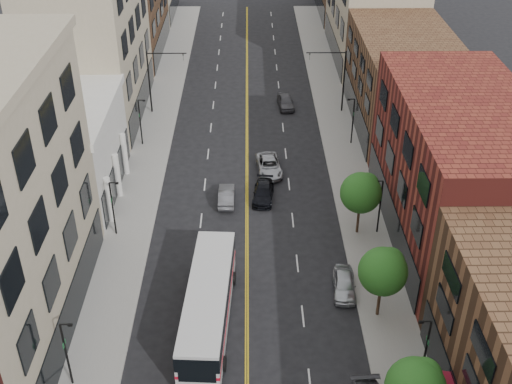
{
  "coord_description": "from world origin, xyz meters",
  "views": [
    {
      "loc": [
        0.25,
        -19.87,
        31.96
      ],
      "look_at": [
        0.75,
        22.71,
        5.0
      ],
      "focal_mm": 45.0,
      "sensor_mm": 36.0,
      "label": 1
    }
  ],
  "objects_px": {
    "car_lane_behind": "(226,196)",
    "car_lane_c": "(286,102)",
    "car_lane_b": "(269,166)",
    "car_lane_a": "(263,193)",
    "city_bus": "(208,302)",
    "car_parked_far": "(344,284)"
  },
  "relations": [
    {
      "from": "car_parked_far",
      "to": "car_lane_c",
      "type": "relative_size",
      "value": 0.97
    },
    {
      "from": "car_lane_a",
      "to": "car_lane_c",
      "type": "xyz_separation_m",
      "value": [
        3.04,
        19.83,
        0.08
      ]
    },
    {
      "from": "car_lane_a",
      "to": "car_lane_c",
      "type": "distance_m",
      "value": 20.06
    },
    {
      "from": "car_lane_behind",
      "to": "car_parked_far",
      "type": "bearing_deg",
      "value": 126.15
    },
    {
      "from": "car_lane_a",
      "to": "car_lane_b",
      "type": "xyz_separation_m",
      "value": [
        0.67,
        4.86,
        0.05
      ]
    },
    {
      "from": "city_bus",
      "to": "car_lane_behind",
      "type": "height_order",
      "value": "city_bus"
    },
    {
      "from": "car_lane_behind",
      "to": "car_lane_b",
      "type": "relative_size",
      "value": 0.81
    },
    {
      "from": "car_lane_a",
      "to": "car_lane_behind",
      "type": "bearing_deg",
      "value": -166.36
    },
    {
      "from": "car_lane_behind",
      "to": "car_lane_a",
      "type": "xyz_separation_m",
      "value": [
        3.36,
        0.47,
        -0.02
      ]
    },
    {
      "from": "car_lane_behind",
      "to": "car_lane_a",
      "type": "bearing_deg",
      "value": -172.19
    },
    {
      "from": "car_lane_b",
      "to": "car_parked_far",
      "type": "bearing_deg",
      "value": -79.64
    },
    {
      "from": "city_bus",
      "to": "car_lane_b",
      "type": "bearing_deg",
      "value": 80.28
    },
    {
      "from": "city_bus",
      "to": "car_parked_far",
      "type": "height_order",
      "value": "city_bus"
    },
    {
      "from": "city_bus",
      "to": "car_parked_far",
      "type": "distance_m",
      "value": 10.48
    },
    {
      "from": "car_parked_far",
      "to": "car_lane_c",
      "type": "xyz_separation_m",
      "value": [
        -2.7,
        32.66,
        0.02
      ]
    },
    {
      "from": "car_lane_a",
      "to": "car_lane_c",
      "type": "bearing_deg",
      "value": 86.86
    },
    {
      "from": "car_lane_behind",
      "to": "car_lane_c",
      "type": "height_order",
      "value": "car_lane_c"
    },
    {
      "from": "city_bus",
      "to": "car_lane_behind",
      "type": "relative_size",
      "value": 3.2
    },
    {
      "from": "car_lane_b",
      "to": "car_lane_c",
      "type": "distance_m",
      "value": 15.16
    },
    {
      "from": "city_bus",
      "to": "car_lane_c",
      "type": "relative_size",
      "value": 3.07
    },
    {
      "from": "car_lane_b",
      "to": "car_lane_c",
      "type": "height_order",
      "value": "car_lane_c"
    },
    {
      "from": "city_bus",
      "to": "car_parked_far",
      "type": "xyz_separation_m",
      "value": [
        9.89,
        3.22,
        -1.22
      ]
    }
  ]
}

